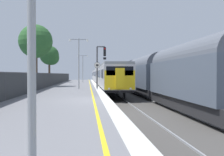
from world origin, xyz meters
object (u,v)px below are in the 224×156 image
object	(u,v)px
platform_lamp_far	(83,66)
freight_train_adjacent_track	(135,74)
platform_lamp_mid	(79,59)
background_tree_centre	(50,56)
commuter_train_at_platform	(101,75)
background_tree_left	(35,42)
speed_limit_sign	(97,72)
signal_gantry	(100,62)

from	to	relation	value
platform_lamp_far	freight_train_adjacent_track	bearing A→B (deg)	-58.82
platform_lamp_mid	background_tree_centre	size ratio (longest dim) A/B	0.75
freight_train_adjacent_track	commuter_train_at_platform	bearing A→B (deg)	103.95
platform_lamp_far	background_tree_left	world-z (taller)	background_tree_left
freight_train_adjacent_track	speed_limit_sign	bearing A→B (deg)	-119.36
commuter_train_at_platform	freight_train_adjacent_track	world-z (taller)	freight_train_adjacent_track
speed_limit_sign	background_tree_left	xyz separation A→B (m)	(-7.37, 6.46, 3.71)
signal_gantry	background_tree_centre	world-z (taller)	background_tree_centre
commuter_train_at_platform	platform_lamp_mid	bearing A→B (deg)	-98.31
platform_lamp_mid	background_tree_centre	bearing A→B (deg)	105.34
commuter_train_at_platform	platform_lamp_mid	xyz separation A→B (m)	(-3.71, -25.43, 1.84)
commuter_train_at_platform	background_tree_centre	xyz separation A→B (m)	(-9.91, -2.84, 3.70)
platform_lamp_far	speed_limit_sign	bearing A→B (deg)	-85.39
speed_limit_sign	background_tree_centre	distance (m)	25.22
commuter_train_at_platform	platform_lamp_mid	distance (m)	25.77
signal_gantry	speed_limit_sign	bearing A→B (deg)	-97.46
signal_gantry	platform_lamp_far	xyz separation A→B (m)	(-2.25, 20.21, 0.16)
signal_gantry	background_tree_left	xyz separation A→B (m)	(-7.76, 3.52, 2.53)
signal_gantry	background_tree_left	bearing A→B (deg)	155.62
freight_train_adjacent_track	signal_gantry	bearing A→B (deg)	-126.23
signal_gantry	speed_limit_sign	xyz separation A→B (m)	(-0.39, -2.94, -1.18)
platform_lamp_far	background_tree_left	distance (m)	17.74
commuter_train_at_platform	platform_lamp_far	size ratio (longest dim) A/B	11.67
platform_lamp_mid	commuter_train_at_platform	bearing A→B (deg)	81.69
speed_limit_sign	signal_gantry	bearing A→B (deg)	82.54
commuter_train_at_platform	speed_limit_sign	distance (m)	26.58
commuter_train_at_platform	platform_lamp_far	world-z (taller)	platform_lamp_far
commuter_train_at_platform	platform_lamp_mid	world-z (taller)	platform_lamp_mid
platform_lamp_mid	background_tree_centre	distance (m)	23.50
background_tree_centre	commuter_train_at_platform	bearing A→B (deg)	16.01
signal_gantry	platform_lamp_mid	world-z (taller)	platform_lamp_mid
commuter_train_at_platform	freight_train_adjacent_track	bearing A→B (deg)	-76.05
platform_lamp_far	background_tree_centre	xyz separation A→B (m)	(-6.20, 0.52, 1.89)
speed_limit_sign	platform_lamp_mid	distance (m)	2.56
signal_gantry	commuter_train_at_platform	bearing A→B (deg)	86.45
freight_train_adjacent_track	background_tree_left	bearing A→B (deg)	-163.40
background_tree_centre	platform_lamp_far	bearing A→B (deg)	-4.76
commuter_train_at_platform	background_tree_left	size ratio (longest dim) A/B	7.91
speed_limit_sign	platform_lamp_far	size ratio (longest dim) A/B	0.53
background_tree_left	background_tree_centre	size ratio (longest dim) A/B	1.10
background_tree_centre	speed_limit_sign	bearing A→B (deg)	-71.18
freight_train_adjacent_track	platform_lamp_mid	distance (m)	12.20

